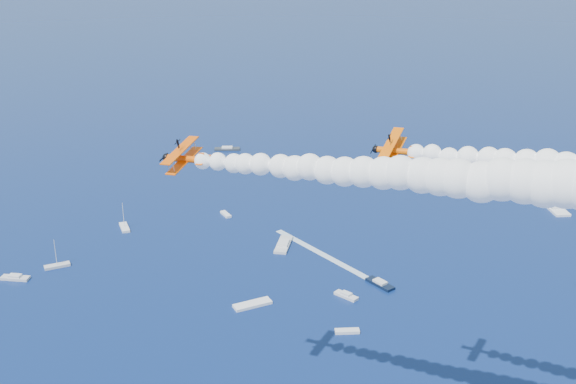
% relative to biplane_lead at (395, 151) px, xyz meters
% --- Properties ---
extents(biplane_lead, '(8.16, 9.82, 7.77)m').
position_rel_biplane_lead_xyz_m(biplane_lead, '(0.00, 0.00, 0.00)').
color(biplane_lead, '#F55F05').
extents(biplane_trail, '(8.82, 10.40, 7.77)m').
position_rel_biplane_lead_xyz_m(biplane_trail, '(-31.03, -7.55, -2.57)').
color(biplane_trail, '#F95605').
extents(smoke_trail_trail, '(64.22, 15.63, 11.39)m').
position_rel_biplane_lead_xyz_m(smoke_trail_trail, '(0.48, -9.94, -0.15)').
color(smoke_trail_trail, white).
extents(spectator_boats, '(195.54, 164.87, 0.70)m').
position_rel_biplane_lead_xyz_m(spectator_boats, '(-7.25, 84.66, -54.08)').
color(spectator_boats, white).
rests_on(spectator_boats, ground).
extents(boat_wakes, '(134.49, 219.82, 0.04)m').
position_rel_biplane_lead_xyz_m(boat_wakes, '(25.04, 69.40, -54.40)').
color(boat_wakes, white).
rests_on(boat_wakes, ground).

